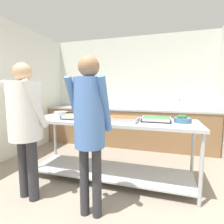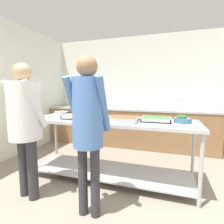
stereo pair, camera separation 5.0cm
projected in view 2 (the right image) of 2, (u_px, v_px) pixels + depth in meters
name	position (u px, v px, depth m)	size (l,w,h in m)	color
wall_rear	(131.00, 91.00, 4.47)	(4.09, 0.06, 2.65)	silver
wall_left	(13.00, 91.00, 3.46)	(0.06, 3.58, 2.65)	silver
back_counter	(127.00, 127.00, 4.23)	(3.93, 0.65, 0.91)	olive
serving_counter	(110.00, 139.00, 2.57)	(2.44, 0.75, 0.91)	#ADAFB5
sauce_pan	(62.00, 113.00, 2.95)	(0.37, 0.23, 0.07)	#ADAFB5
serving_tray_roast	(77.00, 117.00, 2.63)	(0.40, 0.27, 0.05)	#ADAFB5
plate_stack	(101.00, 118.00, 2.59)	(0.24, 0.24, 0.04)	white
serving_tray_vegetables	(123.00, 119.00, 2.41)	(0.41, 0.32, 0.05)	#ADAFB5
serving_tray_greens	(156.00, 119.00, 2.40)	(0.39, 0.30, 0.05)	#ADAFB5
broccoli_bowl	(183.00, 120.00, 2.29)	(0.22, 0.22, 0.10)	#3D668C
guest_serving_left	(25.00, 117.00, 2.08)	(0.52, 0.40, 1.64)	#2D2D33
guest_serving_right	(88.00, 119.00, 1.75)	(0.41, 0.33, 1.66)	#2D2D33
water_bottle	(181.00, 105.00, 3.77)	(0.07, 0.07, 0.22)	silver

